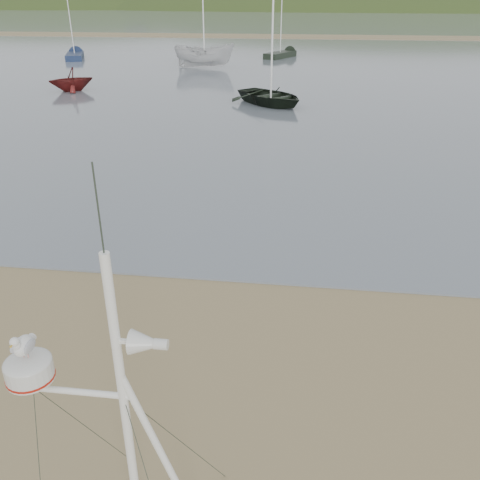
# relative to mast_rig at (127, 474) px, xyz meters

# --- Properties ---
(ground) EXTENTS (560.00, 560.00, 0.00)m
(ground) POSITION_rel_mast_rig_xyz_m (-1.18, 1.69, -1.05)
(ground) COLOR olive
(ground) RESTS_ON ground
(water) EXTENTS (560.00, 256.00, 0.04)m
(water) POSITION_rel_mast_rig_xyz_m (-1.18, 133.69, -1.03)
(water) COLOR slate
(water) RESTS_ON ground
(sandbar) EXTENTS (560.00, 7.00, 0.07)m
(sandbar) POSITION_rel_mast_rig_xyz_m (-1.18, 71.69, -0.98)
(sandbar) COLOR olive
(sandbar) RESTS_ON water
(hill_ridge) EXTENTS (620.00, 180.00, 80.00)m
(hill_ridge) POSITION_rel_mast_rig_xyz_m (17.34, 236.69, -20.75)
(hill_ridge) COLOR #283A17
(hill_ridge) RESTS_ON ground
(mast_rig) EXTENTS (1.94, 2.07, 4.37)m
(mast_rig) POSITION_rel_mast_rig_xyz_m (0.00, 0.00, 0.00)
(mast_rig) COLOR white
(mast_rig) RESTS_ON ground
(boat_dark) EXTENTS (2.84, 2.84, 4.36)m
(boat_dark) POSITION_rel_mast_rig_xyz_m (-0.31, 24.37, 1.17)
(boat_dark) COLOR black
(boat_dark) RESTS_ON water
(boat_red) EXTENTS (2.52, 2.64, 2.64)m
(boat_red) POSITION_rel_mast_rig_xyz_m (-12.75, 27.09, 0.30)
(boat_red) COLOR #5D1615
(boat_red) RESTS_ON water
(boat_white) EXTENTS (1.93, 1.89, 4.88)m
(boat_white) POSITION_rel_mast_rig_xyz_m (-6.68, 38.59, 1.42)
(boat_white) COLOR silver
(boat_white) RESTS_ON water
(sailboat_dark_mid) EXTENTS (3.52, 5.35, 5.35)m
(sailboat_dark_mid) POSITION_rel_mast_rig_xyz_m (-0.53, 47.52, -0.75)
(sailboat_dark_mid) COLOR black
(sailboat_dark_mid) RESTS_ON ground
(sailboat_blue_near) EXTENTS (3.29, 5.85, 5.73)m
(sailboat_blue_near) POSITION_rel_mast_rig_xyz_m (-20.00, 44.26, -0.75)
(sailboat_blue_near) COLOR #121F3F
(sailboat_blue_near) RESTS_ON ground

